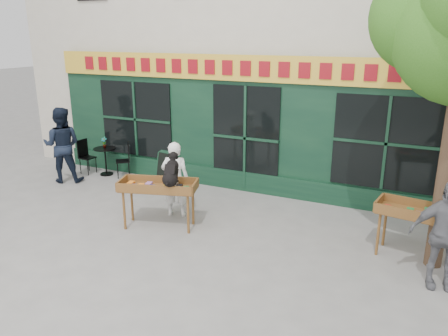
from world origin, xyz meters
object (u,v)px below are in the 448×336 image
at_px(woman, 175,179).
at_px(man_left, 62,145).
at_px(man_right, 444,235).
at_px(bistro_table, 105,156).
at_px(book_cart_center, 158,188).
at_px(dog, 171,169).
at_px(book_cart_right, 424,216).

distance_m(woman, man_left, 3.93).
distance_m(woman, man_right, 5.15).
distance_m(man_right, man_left, 9.07).
relative_size(man_right, bistro_table, 2.27).
height_order(book_cart_center, bistro_table, book_cart_center).
distance_m(dog, man_left, 4.45).
bearing_deg(man_left, book_cart_center, 131.93).
distance_m(dog, woman, 0.92).
xyz_separation_m(book_cart_center, dog, (0.35, -0.05, 0.47)).
xyz_separation_m(book_cart_center, woman, (-0.00, 0.65, -0.01)).
bearing_deg(man_right, man_left, 159.96).
bearing_deg(book_cart_center, woman, 73.29).
xyz_separation_m(dog, book_cart_right, (4.46, 0.81, -0.47)).
xyz_separation_m(dog, woman, (-0.35, 0.70, -0.48)).
bearing_deg(dog, man_left, 144.76).
xyz_separation_m(dog, man_left, (-4.21, 1.41, -0.30)).
bearing_deg(book_cart_center, book_cart_right, -7.71).
relative_size(book_cart_right, man_right, 0.91).
xyz_separation_m(woman, man_left, (-3.86, 0.71, 0.17)).
bearing_deg(book_cart_center, man_left, 143.86).
xyz_separation_m(woman, man_right, (5.11, -0.64, 0.05)).
bearing_deg(book_cart_right, man_left, -175.44).
xyz_separation_m(book_cart_center, book_cart_right, (4.81, 0.76, 0.00)).
bearing_deg(book_cart_right, dog, -161.18).
bearing_deg(bistro_table, book_cart_right, -10.55).
bearing_deg(woman, man_right, 156.17).
height_order(man_right, man_left, man_left).
distance_m(book_cart_center, bistro_table, 3.96).
bearing_deg(man_right, book_cart_center, 168.64).
bearing_deg(bistro_table, dog, -32.78).
distance_m(book_cart_right, man_left, 8.69).
relative_size(book_cart_center, bistro_table, 2.12).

